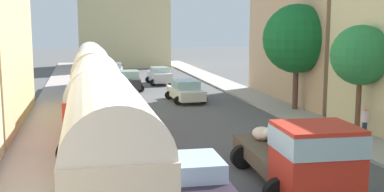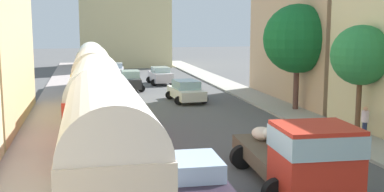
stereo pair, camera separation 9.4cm
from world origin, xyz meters
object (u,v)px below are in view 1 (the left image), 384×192
Objects in this scene: parked_bus_0 at (108,146)px; cargo_truck_0 at (300,153)px; car_0 at (186,91)px; car_3 at (130,81)px; parked_bus_2 at (93,76)px; car_1 at (160,75)px; car_4 at (114,71)px; parked_bus_3 at (91,65)px; parked_bus_1 at (98,99)px; pedestrian_1 at (365,122)px; car_2 at (196,184)px.

cargo_truck_0 is at bearing 11.87° from parked_bus_0.
car_3 is at bearing 116.78° from car_0.
car_1 is at bearing 63.44° from parked_bus_2.
cargo_truck_0 is 35.07m from car_4.
parked_bus_2 is 2.58× the size of car_4.
parked_bus_3 reaches higher than cargo_truck_0.
parked_bus_0 reaches higher than parked_bus_2.
parked_bus_2 is at bearing -90.00° from parked_bus_3.
parked_bus_0 reaches higher than cargo_truck_0.
car_4 reaches higher than car_0.
pedestrian_1 is at bearing -9.98° from parked_bus_1.
cargo_truck_0 is at bearing -83.11° from car_3.
parked_bus_0 is 2.17× the size of car_4.
cargo_truck_0 is 29.15m from car_1.
pedestrian_1 is (9.64, 6.30, 0.16)m from car_2.
car_4 is at bearing 90.14° from car_2.
parked_bus_2 is (0.00, 18.00, -0.05)m from parked_bus_0.
pedestrian_1 is (12.20, 6.85, -1.29)m from parked_bus_0.
parked_bus_3 is 26.60m from car_2.
parked_bus_1 reaches higher than car_2.
parked_bus_1 is 2.42× the size of car_4.
cargo_truck_0 is at bearing -69.48° from parked_bus_2.
parked_bus_3 is 3.42m from car_3.
parked_bus_3 is (0.00, 9.00, -0.06)m from parked_bus_2.
car_4 is at bearing 108.34° from pedestrian_1.
car_2 is at bearing -168.41° from cargo_truck_0.
parked_bus_0 is at bearing -168.13° from cargo_truck_0.
parked_bus_0 is 9.00m from parked_bus_1.
parked_bus_2 reaches higher than cargo_truck_0.
parked_bus_2 is 17.68m from car_2.
parked_bus_0 is at bearing -96.68° from car_3.
cargo_truck_0 is at bearing -50.90° from parked_bus_1.
parked_bus_1 is 1.08× the size of parked_bus_3.
pedestrian_1 reaches higher than car_1.
cargo_truck_0 is at bearing -76.33° from parked_bus_3.
car_1 reaches higher than car_4.
parked_bus_1 is 1.36× the size of cargo_truck_0.
car_2 is (-3.93, -19.74, 0.05)m from car_0.
car_0 is 1.16× the size of car_2.
parked_bus_3 is 1.26× the size of cargo_truck_0.
pedestrian_1 is at bearing 42.97° from cargo_truck_0.
parked_bus_2 is 16.57m from pedestrian_1.
car_2 is (-3.69, -0.76, -0.51)m from cargo_truck_0.
car_4 is (2.48, 9.18, -1.37)m from parked_bus_3.
parked_bus_0 reaches higher than car_1.
parked_bus_0 is at bearing -150.66° from pedestrian_1.
cargo_truck_0 is (6.25, -16.69, -0.89)m from parked_bus_2.
pedestrian_1 is (12.20, -11.15, -1.23)m from parked_bus_2.
parked_bus_3 is 9.43m from car_0.
parked_bus_0 is 2.25× the size of car_1.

